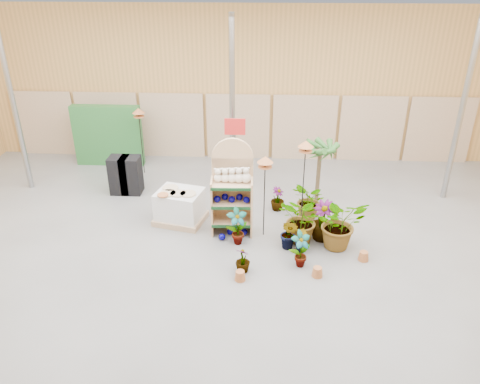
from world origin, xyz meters
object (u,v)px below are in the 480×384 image
object	(u,v)px
bird_table_front	(265,162)
potted_plant_2	(303,220)
pallet_stack	(180,206)
display_shelf	(232,190)

from	to	relation	value
bird_table_front	potted_plant_2	world-z (taller)	bird_table_front
pallet_stack	bird_table_front	world-z (taller)	bird_table_front
display_shelf	pallet_stack	xyz separation A→B (m)	(-1.25, 0.29, -0.60)
display_shelf	bird_table_front	distance (m)	1.07
pallet_stack	bird_table_front	bearing A→B (deg)	-0.58
display_shelf	pallet_stack	size ratio (longest dim) A/B	1.69
bird_table_front	potted_plant_2	distance (m)	1.51
display_shelf	potted_plant_2	bearing A→B (deg)	-18.55
display_shelf	pallet_stack	world-z (taller)	display_shelf
pallet_stack	potted_plant_2	distance (m)	2.91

